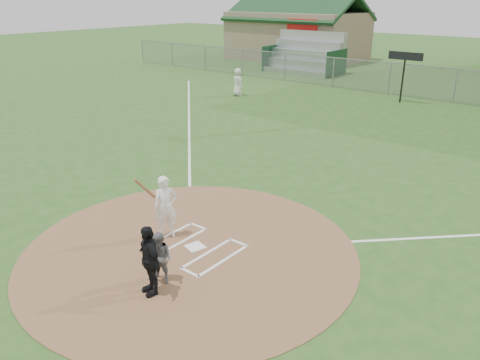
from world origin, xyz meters
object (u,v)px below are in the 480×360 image
Objects in this scene: umpire at (149,260)px; catcher at (160,258)px; home_plate at (195,247)px; batter_at_plate at (166,207)px; ondeck_player at (238,82)px.

catcher is at bearing 126.82° from umpire.
batter_at_plate reaches higher than home_plate.
umpire is at bearing -72.88° from home_plate.
ondeck_player is (-11.30, 15.49, 0.82)m from home_plate.
batter_at_plate is at bearing -177.95° from home_plate.
ondeck_player is at bearing 126.10° from home_plate.
umpire is (0.13, -0.41, 0.19)m from catcher.
batter_at_plate is (-1.00, -0.04, 0.84)m from home_plate.
umpire is (0.61, -1.98, 0.79)m from home_plate.
umpire is 0.94× the size of ondeck_player.
home_plate is 2.21m from umpire.
catcher reaches higher than home_plate.
umpire is 0.90× the size of batter_at_plate.
home_plate is 1.74m from catcher.
batter_at_plate is (-1.61, 1.94, 0.05)m from umpire.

